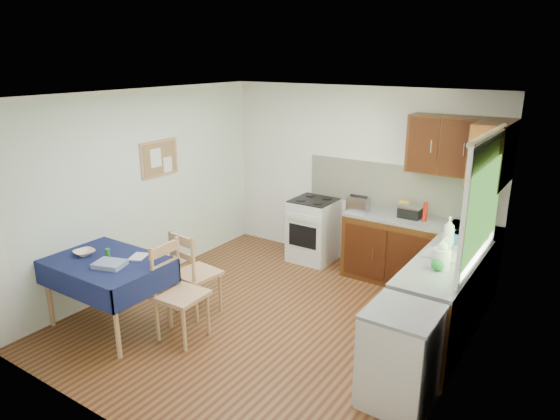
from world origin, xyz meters
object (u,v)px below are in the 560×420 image
Objects in this scene: chair_near at (177,289)px; toaster at (358,204)px; dining_table at (106,268)px; dish_rack at (444,254)px; sandwich_press at (411,211)px; chair_far at (193,271)px; kettle at (442,257)px.

toaster is (0.86, 2.52, 0.45)m from chair_near.
dining_table is 3.57m from dish_rack.
dining_table is at bearing -129.09° from dish_rack.
dish_rack is (0.74, -1.07, -0.06)m from sandwich_press.
dining_table is 3.26m from toaster.
toaster is 1.70m from dish_rack.
toaster is (1.06, 2.07, 0.46)m from chair_far.
sandwich_press reaches higher than chair_far.
sandwich_press is at bearing 119.92° from kettle.
dining_table is 4.63× the size of toaster.
sandwich_press is at bearing -122.03° from chair_far.
chair_near reaches higher than chair_far.
kettle is (0.81, -1.40, 0.04)m from sandwich_press.
chair_far is 3.57× the size of toaster.
dish_rack is at bearing -34.19° from toaster.
toaster reaches higher than chair_far.
chair_far is 3.74× the size of sandwich_press.
chair_near is 2.79m from dish_rack.
dish_rack reaches higher than chair_far.
chair_far is at bearing -117.48° from toaster.
chair_near is 2.72× the size of dish_rack.
dining_table is 1.30× the size of chair_far.
dish_rack is (1.41, -0.95, -0.08)m from toaster.
toaster is at bearing 139.18° from kettle.
dish_rack reaches higher than dining_table.
kettle is at bearing 50.90° from dining_table.
toaster is at bearing -110.89° from chair_far.
sandwich_press is (2.31, 2.92, 0.28)m from dining_table.
dining_table is at bearing -120.53° from toaster.
chair_far is 0.50m from chair_near.
chair_far is 2.83m from sandwich_press.
dish_rack is at bearing -57.45° from chair_near.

